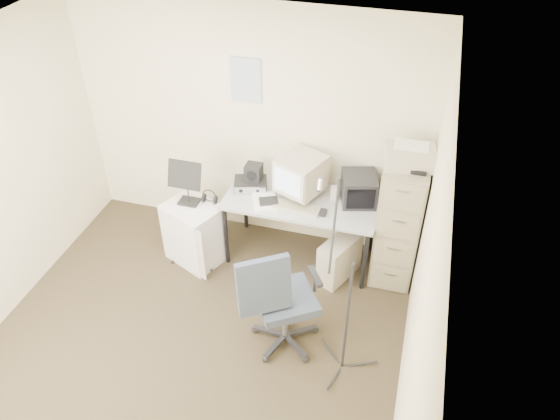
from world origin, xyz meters
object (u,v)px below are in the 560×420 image
(office_chair, at_px, (285,298))
(filing_cabinet, at_px, (399,220))
(desk, at_px, (301,228))
(side_cart, at_px, (195,233))

(office_chair, bearing_deg, filing_cabinet, 21.63)
(filing_cabinet, distance_m, office_chair, 1.42)
(filing_cabinet, relative_size, desk, 0.87)
(desk, distance_m, office_chair, 1.15)
(filing_cabinet, xyz_separation_m, desk, (-0.95, -0.03, -0.29))
(filing_cabinet, distance_m, desk, 0.99)
(side_cart, bearing_deg, office_chair, -10.29)
(office_chair, xyz_separation_m, side_cart, (-1.18, 0.80, -0.20))
(office_chair, distance_m, side_cart, 1.44)
(desk, relative_size, office_chair, 1.40)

